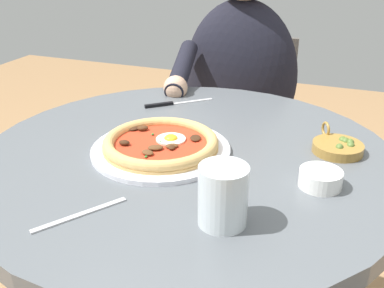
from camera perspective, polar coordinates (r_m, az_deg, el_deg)
dining_table at (r=1.02m, az=-0.56°, el=-8.65°), size 0.89×0.89×0.74m
pizza_on_plate at (r=0.93m, az=-4.04°, el=-0.11°), size 0.29×0.29×0.03m
water_glass at (r=0.69m, az=4.00°, el=-7.01°), size 0.08×0.08×0.10m
steak_knife at (r=1.20m, az=-2.97°, el=5.20°), size 0.14×0.15×0.01m
ramekin_capers at (r=0.84m, az=16.24°, el=-4.22°), size 0.08×0.08×0.03m
olive_pan at (r=0.98m, az=18.32°, el=-0.35°), size 0.12×0.11×0.04m
fork_utensil at (r=0.75m, az=-14.20°, el=-8.82°), size 0.14×0.10×0.00m
diner_person at (r=1.62m, az=5.82°, el=2.13°), size 0.51×0.41×1.17m
cafe_chair_diner at (r=1.75m, az=6.62°, el=2.83°), size 0.43×0.43×0.81m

